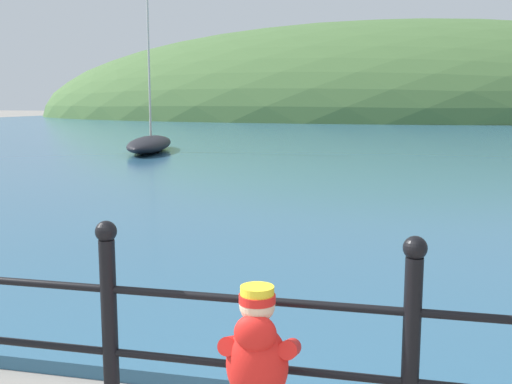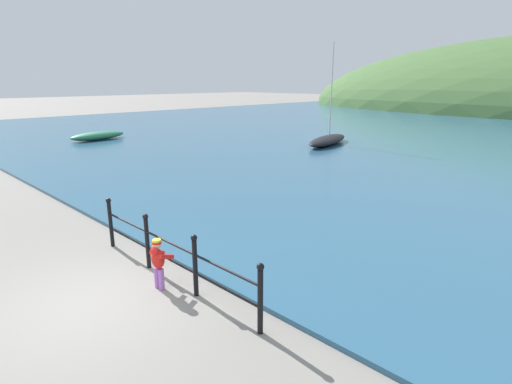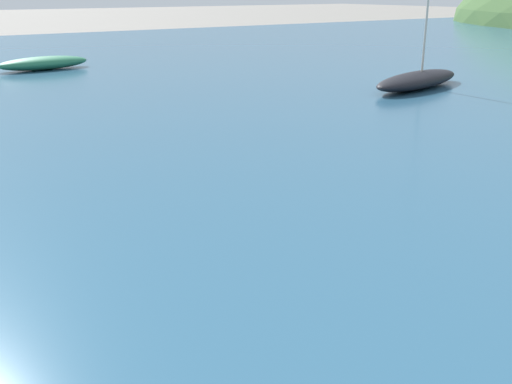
{
  "view_description": "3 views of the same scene",
  "coord_description": "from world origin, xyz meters",
  "views": [
    {
      "loc": [
        1.01,
        -1.44,
        1.86
      ],
      "look_at": [
        -0.4,
        4.62,
        0.91
      ],
      "focal_mm": 42.0,
      "sensor_mm": 36.0,
      "label": 1
    },
    {
      "loc": [
        6.56,
        -2.46,
        3.85
      ],
      "look_at": [
        -0.1,
        4.33,
        1.19
      ],
      "focal_mm": 28.0,
      "sensor_mm": 36.0,
      "label": 2
    },
    {
      "loc": [
        6.15,
        1.98,
        3.26
      ],
      "look_at": [
        0.46,
        5.94,
        0.9
      ],
      "focal_mm": 42.0,
      "sensor_mm": 36.0,
      "label": 3
    }
  ],
  "objects": [
    {
      "name": "boat_white_sailboat",
      "position": [
        -7.26,
        17.89,
        0.39
      ],
      "size": [
        2.4,
        5.06,
        5.92
      ],
      "color": "black",
      "rests_on": "water"
    },
    {
      "name": "far_hillside",
      "position": [
        0.0,
        65.75,
        0.0
      ],
      "size": [
        79.2,
        43.56,
        20.18
      ],
      "color": "#476B38",
      "rests_on": "ground"
    },
    {
      "name": "water",
      "position": [
        0.0,
        32.0,
        0.05
      ],
      "size": [
        80.0,
        60.0,
        0.1
      ],
      "primitive_type": "cube",
      "color": "#2D5B7A",
      "rests_on": "ground"
    },
    {
      "name": "child_in_coat",
      "position": [
        0.41,
        1.17,
        0.6
      ],
      "size": [
        0.4,
        0.39,
        1.0
      ],
      "color": "#AD66C6",
      "rests_on": "ground"
    },
    {
      "name": "iron_railing",
      "position": [
        0.3,
        1.5,
        0.64
      ],
      "size": [
        5.06,
        0.12,
        1.21
      ],
      "color": "black",
      "rests_on": "ground"
    }
  ]
}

